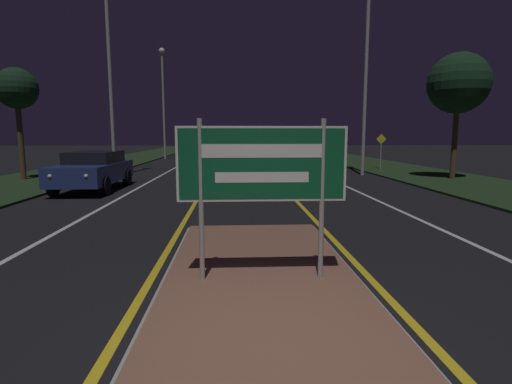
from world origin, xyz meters
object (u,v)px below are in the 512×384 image
object	(u,v)px
car_receding_0	(296,166)
car_receding_1	(281,156)
streetlight_right_near	(367,36)
highway_sign	(262,170)
car_approaching_0	(93,170)
streetlight_left_near	(108,37)
streetlight_left_far	(163,89)
warning_sign	(381,148)

from	to	relation	value
car_receding_0	car_receding_1	world-z (taller)	car_receding_1
streetlight_right_near	highway_sign	bearing A→B (deg)	-112.56
car_approaching_0	streetlight_right_near	bearing A→B (deg)	23.06
highway_sign	car_approaching_0	distance (m)	11.67
highway_sign	streetlight_right_near	world-z (taller)	streetlight_right_near
car_approaching_0	streetlight_left_near	bearing A→B (deg)	98.27
car_receding_1	car_approaching_0	size ratio (longest dim) A/B	0.91
streetlight_left_far	streetlight_left_near	bearing A→B (deg)	-89.87
streetlight_left_far	streetlight_right_near	xyz separation A→B (m)	(12.88, -15.37, 0.97)
highway_sign	car_receding_1	distance (m)	20.30
streetlight_right_near	warning_sign	bearing A→B (deg)	54.76
streetlight_right_near	car_receding_0	xyz separation A→B (m)	(-3.99, -3.14, -6.29)
streetlight_left_near	streetlight_right_near	xyz separation A→B (m)	(12.85, -0.14, 0.21)
streetlight_left_near	car_receding_1	xyz separation A→B (m)	(9.11, 4.70, -6.05)
streetlight_left_far	streetlight_right_near	size ratio (longest dim) A/B	0.93
streetlight_left_far	warning_sign	size ratio (longest dim) A/B	4.58
streetlight_left_near	car_receding_1	size ratio (longest dim) A/B	2.46
car_receding_0	car_approaching_0	world-z (taller)	car_approaching_0
car_receding_0	car_receding_1	size ratio (longest dim) A/B	0.96
streetlight_left_far	warning_sign	distance (m)	20.03
car_approaching_0	warning_sign	distance (m)	16.20
car_receding_0	car_approaching_0	xyz separation A→B (m)	(-8.09, -2.00, 0.04)
highway_sign	streetlight_left_far	distance (m)	31.65
streetlight_right_near	car_receding_0	bearing A→B (deg)	-141.77
highway_sign	car_approaching_0	world-z (taller)	highway_sign
streetlight_left_near	streetlight_left_far	distance (m)	15.25
car_receding_0	streetlight_left_far	bearing A→B (deg)	115.66
streetlight_left_far	warning_sign	bearing A→B (deg)	-40.10
streetlight_left_far	car_receding_0	world-z (taller)	streetlight_left_far
streetlight_left_far	car_receding_0	xyz separation A→B (m)	(8.89, -18.52, -5.32)
highway_sign	car_receding_1	world-z (taller)	highway_sign
highway_sign	streetlight_left_far	size ratio (longest dim) A/B	0.24
car_receding_0	warning_sign	xyz separation A→B (m)	(5.99, 5.98, 0.60)
car_receding_1	car_approaching_0	bearing A→B (deg)	-129.87
car_approaching_0	car_receding_0	bearing A→B (deg)	13.89
streetlight_right_near	car_receding_1	xyz separation A→B (m)	(-3.74, 4.84, -6.26)
streetlight_left_far	car_receding_1	size ratio (longest dim) A/B	2.25
highway_sign	streetlight_left_near	world-z (taller)	streetlight_left_near
car_receding_1	car_approaching_0	distance (m)	13.01
car_receding_1	streetlight_left_near	bearing A→B (deg)	-152.71
streetlight_right_near	car_receding_1	bearing A→B (deg)	127.71
car_receding_1	warning_sign	bearing A→B (deg)	-19.24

